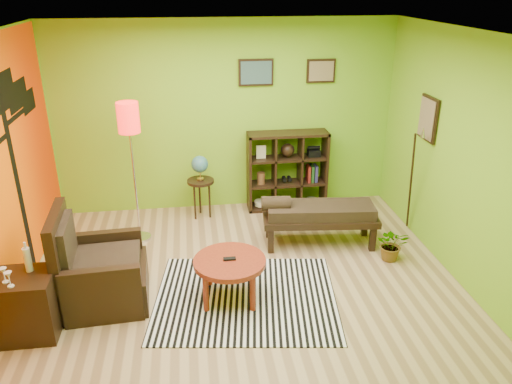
{
  "coord_description": "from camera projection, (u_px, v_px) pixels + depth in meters",
  "views": [
    {
      "loc": [
        -0.54,
        -4.9,
        3.28
      ],
      "look_at": [
        0.18,
        0.25,
        1.05
      ],
      "focal_mm": 35.0,
      "sensor_mm": 36.0,
      "label": 1
    }
  ],
  "objects": [
    {
      "name": "ground",
      "position": [
        244.0,
        284.0,
        5.82
      ],
      "size": [
        5.0,
        5.0,
        0.0
      ],
      "primitive_type": "plane",
      "color": "tan",
      "rests_on": "ground"
    },
    {
      "name": "room_shell",
      "position": [
        233.0,
        135.0,
        5.11
      ],
      "size": [
        5.04,
        4.54,
        2.82
      ],
      "color": "#7ABA20",
      "rests_on": "ground"
    },
    {
      "name": "zebra_rug",
      "position": [
        246.0,
        297.0,
        5.56
      ],
      "size": [
        2.2,
        1.9,
        0.01
      ],
      "primitive_type": "cube",
      "rotation": [
        0.0,
        0.0,
        -0.14
      ],
      "color": "white",
      "rests_on": "ground"
    },
    {
      "name": "coffee_table",
      "position": [
        230.0,
        265.0,
        5.41
      ],
      "size": [
        0.79,
        0.79,
        0.5
      ],
      "color": "maroon",
      "rests_on": "ground"
    },
    {
      "name": "armchair",
      "position": [
        98.0,
        275.0,
        5.39
      ],
      "size": [
        0.96,
        0.96,
        1.1
      ],
      "color": "black",
      "rests_on": "ground"
    },
    {
      "name": "side_cabinet",
      "position": [
        28.0,
        305.0,
        4.89
      ],
      "size": [
        0.56,
        0.51,
        0.97
      ],
      "color": "black",
      "rests_on": "ground"
    },
    {
      "name": "floor_lamp",
      "position": [
        130.0,
        131.0,
        6.23
      ],
      "size": [
        0.28,
        0.28,
        1.89
      ],
      "color": "silver",
      "rests_on": "ground"
    },
    {
      "name": "globe_table",
      "position": [
        200.0,
        171.0,
        7.19
      ],
      "size": [
        0.39,
        0.39,
        0.95
      ],
      "color": "black",
      "rests_on": "ground"
    },
    {
      "name": "cube_shelf",
      "position": [
        288.0,
        171.0,
        7.55
      ],
      "size": [
        1.2,
        0.35,
        1.2
      ],
      "color": "black",
      "rests_on": "ground"
    },
    {
      "name": "bench",
      "position": [
        317.0,
        214.0,
        6.53
      ],
      "size": [
        1.55,
        0.68,
        0.69
      ],
      "color": "black",
      "rests_on": "ground"
    },
    {
      "name": "potted_plant",
      "position": [
        392.0,
        248.0,
        6.26
      ],
      "size": [
        0.49,
        0.52,
        0.34
      ],
      "primitive_type": "imported",
      "rotation": [
        0.0,
        0.0,
        -0.27
      ],
      "color": "#26661E",
      "rests_on": "ground"
    }
  ]
}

